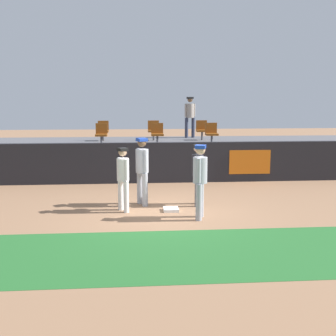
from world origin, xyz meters
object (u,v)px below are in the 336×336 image
object	(u,v)px
player_fielder_home	(123,175)
seat_front_center	(157,133)
player_runner_visitor	(142,167)
first_base	(171,209)
seat_front_right	(211,132)
player_coach_visitor	(200,176)
seat_back_right	(202,129)
seat_back_center	(153,129)
player_umpire	(198,170)
seat_front_left	(101,133)
seat_back_left	(103,130)
spectator_hooded	(190,114)

from	to	relation	value
player_fielder_home	seat_front_center	xyz separation A→B (m)	(1.19, 5.20, 0.68)
player_fielder_home	seat_front_center	world-z (taller)	seat_front_center
player_runner_visitor	seat_front_center	size ratio (longest dim) A/B	2.26
first_base	seat_front_right	size ratio (longest dim) A/B	0.48
player_coach_visitor	player_fielder_home	bearing A→B (deg)	-96.95
first_base	seat_back_right	bearing A→B (deg)	74.63
seat_back_right	seat_back_center	bearing A→B (deg)	180.00
player_fielder_home	player_umpire	size ratio (longest dim) A/B	0.99
player_runner_visitor	seat_back_right	size ratio (longest dim) A/B	2.26
player_coach_visitor	seat_front_right	size ratio (longest dim) A/B	2.21
player_runner_visitor	seat_back_center	world-z (taller)	seat_back_center
player_coach_visitor	seat_back_center	bearing A→B (deg)	-156.93
seat_front_left	seat_back_center	world-z (taller)	same
player_fielder_home	seat_front_left	bearing A→B (deg)	160.73
player_coach_visitor	seat_back_left	world-z (taller)	seat_back_left
seat_back_left	seat_back_center	bearing A→B (deg)	0.01
seat_back_left	seat_back_right	world-z (taller)	same
spectator_hooded	first_base	bearing A→B (deg)	63.04
player_runner_visitor	spectator_hooded	distance (m)	7.89
first_base	player_fielder_home	world-z (taller)	player_fielder_home
player_fielder_home	player_runner_visitor	world-z (taller)	player_runner_visitor
player_fielder_home	seat_front_right	xyz separation A→B (m)	(3.31, 5.20, 0.68)
player_fielder_home	player_umpire	xyz separation A→B (m)	(2.06, 0.47, 0.01)
player_fielder_home	seat_back_right	size ratio (longest dim) A/B	2.03
player_umpire	seat_front_center	distance (m)	4.85
seat_front_left	seat_back_center	size ratio (longest dim) A/B	1.00
player_runner_visitor	player_umpire	bearing A→B (deg)	59.90
seat_back_left	seat_front_center	world-z (taller)	same
player_fielder_home	seat_front_left	xyz separation A→B (m)	(-0.96, 5.20, 0.68)
first_base	player_umpire	size ratio (longest dim) A/B	0.23
seat_front_left	spectator_hooded	size ratio (longest dim) A/B	0.46
seat_front_center	seat_back_right	size ratio (longest dim) A/B	1.00
player_coach_visitor	spectator_hooded	world-z (taller)	spectator_hooded
player_runner_visitor	player_coach_visitor	bearing A→B (deg)	18.94
first_base	player_umpire	xyz separation A→B (m)	(0.79, 0.57, 0.96)
spectator_hooded	player_fielder_home	bearing A→B (deg)	54.57
player_coach_visitor	seat_front_center	xyz separation A→B (m)	(-0.74, 6.06, 0.59)
seat_front_right	player_fielder_home	bearing A→B (deg)	-122.48
player_umpire	seat_front_center	size ratio (longest dim) A/B	2.05
player_coach_visitor	player_umpire	world-z (taller)	player_coach_visitor
player_runner_visitor	player_umpire	distance (m)	1.55
first_base	player_fielder_home	xyz separation A→B (m)	(-1.27, 0.10, 0.94)
seat_back_left	seat_back_right	size ratio (longest dim) A/B	1.00
seat_front_right	spectator_hooded	distance (m)	2.97
player_fielder_home	seat_front_right	size ratio (longest dim) A/B	2.03
player_fielder_home	player_coach_visitor	size ratio (longest dim) A/B	0.92
seat_front_right	seat_back_center	world-z (taller)	same
first_base	seat_front_center	distance (m)	5.54
seat_front_left	seat_back_left	distance (m)	1.80
first_base	player_fielder_home	bearing A→B (deg)	175.65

